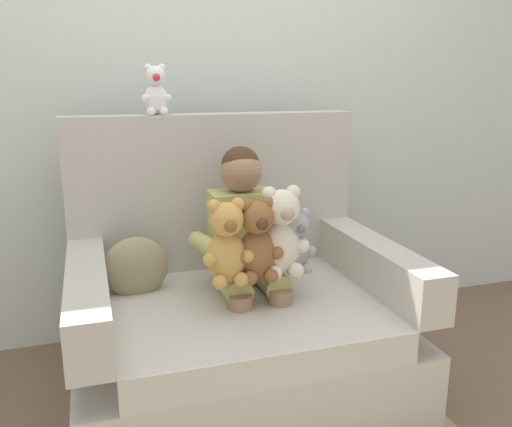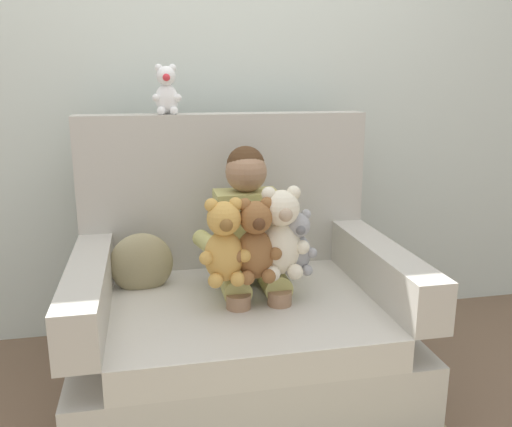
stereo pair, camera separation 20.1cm
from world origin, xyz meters
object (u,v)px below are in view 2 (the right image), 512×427
object	(u,v)px
seated_child	(249,239)
plush_white_on_backrest	(167,91)
plush_grey	(297,244)
plush_cream	(281,235)
plush_brown	(256,242)
armchair	(238,312)
plush_honey	(224,244)
throw_pillow	(142,264)

from	to	relation	value
seated_child	plush_white_on_backrest	distance (m)	0.73
plush_grey	plush_white_on_backrest	bearing A→B (deg)	141.62
plush_grey	plush_cream	size ratio (longest dim) A/B	0.72
plush_grey	plush_brown	bearing A→B (deg)	-159.65
plush_cream	plush_brown	bearing A→B (deg)	-168.71
seated_child	plush_white_on_backrest	bearing A→B (deg)	126.42
plush_cream	seated_child	bearing A→B (deg)	116.82
armchair	plush_white_on_backrest	size ratio (longest dim) A/B	6.08
plush_honey	plush_white_on_backrest	size ratio (longest dim) A/B	1.52
plush_cream	plush_grey	bearing A→B (deg)	9.42
plush_cream	plush_white_on_backrest	size ratio (longest dim) A/B	1.65
armchair	throw_pillow	bearing A→B (deg)	162.72
armchair	plush_brown	world-z (taller)	armchair
armchair	plush_grey	xyz separation A→B (m)	(0.21, -0.13, 0.32)
armchair	plush_white_on_backrest	xyz separation A→B (m)	(-0.24, 0.35, 0.89)
plush_brown	throw_pillow	size ratio (longest dim) A/B	1.22
plush_brown	plush_white_on_backrest	world-z (taller)	plush_white_on_backrest
armchair	seated_child	distance (m)	0.31
plush_grey	plush_brown	world-z (taller)	plush_brown
seated_child	plush_grey	bearing A→B (deg)	-50.29
armchair	plush_white_on_backrest	bearing A→B (deg)	125.14
seated_child	plush_honey	bearing A→B (deg)	-129.86
plush_brown	plush_white_on_backrest	distance (m)	0.80
armchair	plush_grey	size ratio (longest dim) A/B	5.09
plush_brown	plush_honey	bearing A→B (deg)	-160.74
throw_pillow	plush_white_on_backrest	bearing A→B (deg)	58.28
plush_honey	plush_cream	bearing A→B (deg)	10.81
seated_child	throw_pillow	bearing A→B (deg)	161.30
seated_child	plush_cream	xyz separation A→B (m)	(0.09, -0.17, 0.06)
armchair	plush_cream	size ratio (longest dim) A/B	3.68
plush_honey	plush_brown	xyz separation A→B (m)	(0.12, 0.01, -0.00)
seated_child	plush_honey	distance (m)	0.24
plush_honey	plush_brown	world-z (taller)	plush_honey
armchair	plush_grey	world-z (taller)	armchair
plush_grey	plush_white_on_backrest	distance (m)	0.87
plush_honey	throw_pillow	world-z (taller)	plush_honey
armchair	plush_grey	distance (m)	0.41
seated_child	plush_grey	distance (m)	0.22
plush_brown	armchair	bearing A→B (deg)	120.06
plush_honey	plush_grey	xyz separation A→B (m)	(0.29, 0.04, -0.03)
seated_child	plush_brown	xyz separation A→B (m)	(-0.01, -0.19, 0.04)
seated_child	plush_grey	size ratio (longest dim) A/B	3.26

